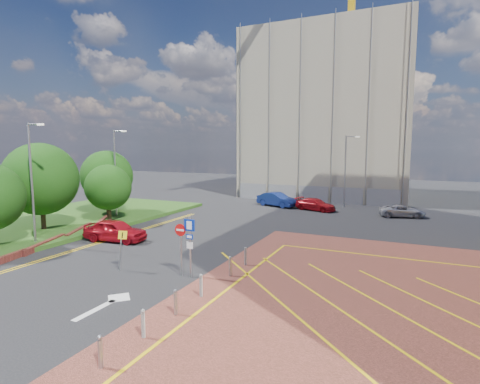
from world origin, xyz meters
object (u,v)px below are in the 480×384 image
Objects in this scene: lamp_back at (346,168)px; sign_cluster at (186,240)px; lamp_left_near at (32,178)px; car_red_back at (315,204)px; lamp_left_far at (116,169)px; car_blue_back at (277,199)px; tree_c at (108,187)px; car_silver_back at (402,211)px; car_red_left at (115,230)px; tree_d at (107,176)px; warning_sign at (121,245)px; tree_b at (41,179)px.

lamp_back reaches higher than sign_cluster.
lamp_left_near is 1.82× the size of car_red_back.
lamp_left_near is 13.04m from sign_cluster.
car_blue_back is at bearing 49.19° from lamp_left_far.
tree_c is 0.61× the size of lamp_back.
lamp_left_near is at bearing 175.44° from sign_cluster.
sign_cluster is (14.72, -11.02, -2.71)m from lamp_left_far.
car_silver_back is at bearing 30.53° from tree_c.
car_silver_back is at bearing -51.52° from car_red_left.
lamp_back is at bearing 45.68° from tree_c.
lamp_back reaches higher than car_red_back.
car_blue_back is 1.09× the size of car_red_back.
car_red_left is (-8.72, 4.26, -1.18)m from sign_cluster.
lamp_back is 1.67× the size of car_blue_back.
lamp_left_near reaches higher than tree_d.
lamp_left_near is 1.75× the size of car_red_left.
tree_d is 28.93m from car_silver_back.
sign_cluster reaches higher than warning_sign.
car_silver_back is at bearing 22.32° from tree_d.
tree_b is 30.21m from lamp_back.
tree_d reaches higher than tree_c.
car_red_back is (-2.47, -3.73, -3.72)m from lamp_back.
tree_b reaches higher than warning_sign.
tree_d reaches higher than car_red_left.
lamp_back is 2.50× the size of sign_cluster.
tree_b is 1.41× the size of car_blue_back.
car_blue_back is at bearing 69.35° from car_silver_back.
car_red_left is at bearing 39.10° from lamp_left_near.
car_blue_back is (12.47, 20.18, -3.45)m from tree_b.
tree_d is 11.61m from car_red_left.
tree_b is 1.53× the size of car_red_back.
car_red_back is (1.31, 23.29, -1.32)m from sign_cluster.
sign_cluster is at bearing 141.76° from car_silver_back.
tree_c is at bearing 136.17° from warning_sign.
car_silver_back is at bearing -76.47° from car_blue_back.
car_red_back is (5.06, 23.92, -0.79)m from warning_sign.
car_red_back is at bearing 37.44° from lamp_left_far.
lamp_back is at bearing 40.67° from car_silver_back.
car_red_left is at bearing 153.96° from sign_cluster.
tree_d is at bearing 97.13° from tree_b.
warning_sign is (12.05, -4.65, -2.81)m from tree_b.
tree_b is at bearing 135.75° from lamp_left_near.
car_red_left is (7.07, 0.25, -3.46)m from tree_b.
car_red_left is (-12.51, -22.75, -3.58)m from lamp_back.
tree_b is at bearing -111.80° from tree_c.
car_blue_back is (10.47, 15.18, -2.40)m from tree_c.
car_red_back is at bearing -82.08° from car_blue_back.
car_blue_back is (13.47, 12.18, -3.08)m from tree_d.
lamp_left_near reaches higher than car_red_back.
car_blue_back is at bearing 89.04° from warning_sign.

